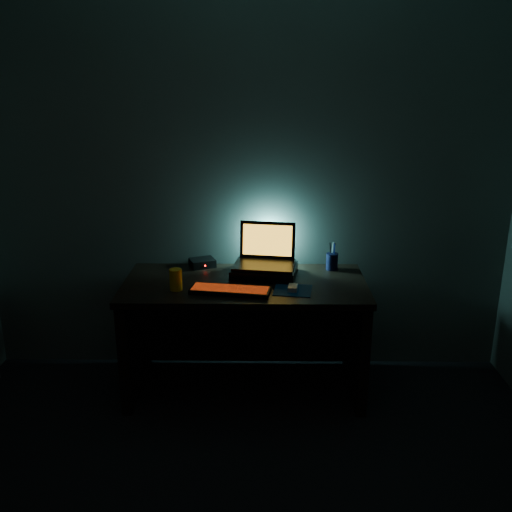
{
  "coord_description": "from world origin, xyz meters",
  "views": [
    {
      "loc": [
        0.11,
        -1.68,
        1.99
      ],
      "look_at": [
        0.07,
        1.57,
        0.94
      ],
      "focal_mm": 40.0,
      "sensor_mm": 36.0,
      "label": 1
    }
  ],
  "objects": [
    {
      "name": "riser",
      "position": [
        0.12,
        1.74,
        0.78
      ],
      "size": [
        0.44,
        0.36,
        0.06
      ],
      "primitive_type": "cube",
      "rotation": [
        0.0,
        0.0,
        -0.15
      ],
      "color": "black",
      "rests_on": "desk"
    },
    {
      "name": "desk",
      "position": [
        0.0,
        1.67,
        0.49
      ],
      "size": [
        1.5,
        0.7,
        0.75
      ],
      "color": "black",
      "rests_on": "ground"
    },
    {
      "name": "keyboard",
      "position": [
        -0.08,
        1.44,
        0.76
      ],
      "size": [
        0.49,
        0.22,
        0.03
      ],
      "rotation": [
        0.0,
        0.0,
        -0.15
      ],
      "color": "black",
      "rests_on": "desk"
    },
    {
      "name": "laptop",
      "position": [
        0.13,
        1.79,
        0.87
      ],
      "size": [
        0.41,
        0.33,
        0.26
      ],
      "rotation": [
        0.0,
        0.0,
        -0.15
      ],
      "color": "black",
      "rests_on": "riser"
    },
    {
      "name": "router",
      "position": [
        -0.29,
        1.91,
        0.78
      ],
      "size": [
        0.19,
        0.18,
        0.05
      ],
      "rotation": [
        0.0,
        0.0,
        0.39
      ],
      "color": "black",
      "rests_on": "desk"
    },
    {
      "name": "mousepad",
      "position": [
        0.29,
        1.48,
        0.75
      ],
      "size": [
        0.25,
        0.23,
        0.0
      ],
      "primitive_type": "cube",
      "rotation": [
        0.0,
        0.0,
        -0.14
      ],
      "color": "navy",
      "rests_on": "desk"
    },
    {
      "name": "juice_glass",
      "position": [
        -0.41,
        1.48,
        0.81
      ],
      "size": [
        0.1,
        0.1,
        0.13
      ],
      "primitive_type": "cylinder",
      "rotation": [
        0.0,
        0.0,
        0.41
      ],
      "color": "#DB9E0B",
      "rests_on": "desk"
    },
    {
      "name": "mouse",
      "position": [
        0.29,
        1.48,
        0.77
      ],
      "size": [
        0.07,
        0.1,
        0.03
      ],
      "primitive_type": "cube",
      "rotation": [
        0.0,
        0.0,
        -0.14
      ],
      "color": "#9D9DA3",
      "rests_on": "mousepad"
    },
    {
      "name": "room",
      "position": [
        0.0,
        0.0,
        1.25
      ],
      "size": [
        3.5,
        4.0,
        2.5
      ],
      "color": "black",
      "rests_on": "ground"
    },
    {
      "name": "pen_cup",
      "position": [
        0.56,
        1.86,
        0.8
      ],
      "size": [
        0.1,
        0.1,
        0.11
      ],
      "primitive_type": "cylinder",
      "rotation": [
        0.0,
        0.0,
        0.34
      ],
      "color": "black",
      "rests_on": "desk"
    }
  ]
}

